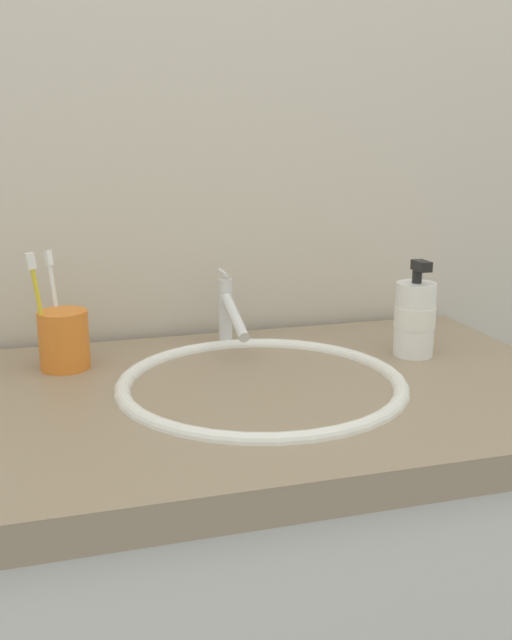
{
  "coord_description": "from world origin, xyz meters",
  "views": [
    {
      "loc": [
        -0.24,
        -0.93,
        1.23
      ],
      "look_at": [
        0.04,
        0.04,
        0.97
      ],
      "focal_mm": 39.79,
      "sensor_mm": 36.0,
      "label": 1
    }
  ],
  "objects_px": {
    "faucet": "(229,312)",
    "toothbrush_yellow": "(39,304)",
    "toothbrush_cup": "(64,340)",
    "soap_dispenser": "(415,318)",
    "toothbrush_white": "(55,298)"
  },
  "relations": [
    {
      "from": "toothbrush_white",
      "to": "soap_dispenser",
      "type": "xyz_separation_m",
      "value": [
        0.56,
        -0.13,
        -0.04
      ]
    },
    {
      "from": "toothbrush_cup",
      "to": "toothbrush_yellow",
      "type": "distance_m",
      "value": 0.07
    },
    {
      "from": "toothbrush_cup",
      "to": "toothbrush_yellow",
      "type": "xyz_separation_m",
      "value": [
        -0.03,
        -0.02,
        0.06
      ]
    },
    {
      "from": "faucet",
      "to": "soap_dispenser",
      "type": "xyz_separation_m",
      "value": [
        0.28,
        -0.13,
        0.0
      ]
    },
    {
      "from": "faucet",
      "to": "soap_dispenser",
      "type": "bearing_deg",
      "value": -24.37
    },
    {
      "from": "faucet",
      "to": "toothbrush_cup",
      "type": "bearing_deg",
      "value": -171.85
    },
    {
      "from": "toothbrush_white",
      "to": "toothbrush_yellow",
      "type": "relative_size",
      "value": 0.96
    },
    {
      "from": "faucet",
      "to": "toothbrush_yellow",
      "type": "distance_m",
      "value": 0.31
    },
    {
      "from": "faucet",
      "to": "toothbrush_yellow",
      "type": "xyz_separation_m",
      "value": [
        -0.3,
        -0.05,
        0.05
      ]
    },
    {
      "from": "toothbrush_cup",
      "to": "toothbrush_yellow",
      "type": "bearing_deg",
      "value": -153.54
    },
    {
      "from": "soap_dispenser",
      "to": "toothbrush_white",
      "type": "bearing_deg",
      "value": 167.37
    },
    {
      "from": "faucet",
      "to": "toothbrush_yellow",
      "type": "height_order",
      "value": "toothbrush_yellow"
    },
    {
      "from": "toothbrush_cup",
      "to": "faucet",
      "type": "bearing_deg",
      "value": 8.15
    },
    {
      "from": "toothbrush_cup",
      "to": "toothbrush_yellow",
      "type": "relative_size",
      "value": 0.5
    },
    {
      "from": "toothbrush_cup",
      "to": "toothbrush_white",
      "type": "bearing_deg",
      "value": 103.85
    }
  ]
}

